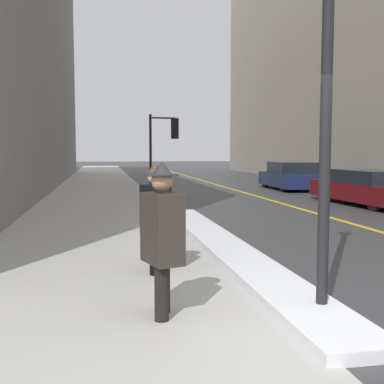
# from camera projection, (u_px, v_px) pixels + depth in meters

# --- Properties ---
(ground_plane) EXTENTS (160.00, 160.00, 0.00)m
(ground_plane) POSITION_uv_depth(u_px,v_px,m) (319.00, 346.00, 4.26)
(ground_plane) COLOR #38383A
(sidewalk_slab) EXTENTS (4.00, 80.00, 0.01)m
(sidewalk_slab) POSITION_uv_depth(u_px,v_px,m) (99.00, 196.00, 18.58)
(sidewalk_slab) COLOR #B2AFA8
(sidewalk_slab) RESTS_ON ground
(road_centre_stripe) EXTENTS (0.16, 80.00, 0.00)m
(road_centre_stripe) POSITION_uv_depth(u_px,v_px,m) (248.00, 194.00, 19.69)
(road_centre_stripe) COLOR gold
(road_centre_stripe) RESTS_ON ground
(snow_bank_curb) EXTENTS (0.76, 9.60, 0.12)m
(snow_bank_curb) POSITION_uv_depth(u_px,v_px,m) (223.00, 245.00, 8.57)
(snow_bank_curb) COLOR white
(snow_bank_curb) RESTS_ON ground
(traffic_light_near) EXTENTS (1.31, 0.42, 3.33)m
(traffic_light_near) POSITION_uv_depth(u_px,v_px,m) (166.00, 136.00, 21.03)
(traffic_light_near) COLOR black
(traffic_light_near) RESTS_ON ground
(pedestrian_in_glasses) EXTENTS (0.42, 0.56, 1.62)m
(pedestrian_in_glasses) POSITION_uv_depth(u_px,v_px,m) (162.00, 233.00, 4.93)
(pedestrian_in_glasses) COLOR black
(pedestrian_in_glasses) RESTS_ON ground
(pedestrian_in_fedora) EXTENTS (0.41, 0.54, 1.57)m
(pedestrian_in_fedora) POSITION_uv_depth(u_px,v_px,m) (155.00, 213.00, 6.74)
(pedestrian_in_fedora) COLOR black
(pedestrian_in_fedora) RESTS_ON ground
(parked_car_maroon) EXTENTS (2.06, 4.89, 1.13)m
(parked_car_maroon) POSITION_uv_depth(u_px,v_px,m) (371.00, 188.00, 15.51)
(parked_car_maroon) COLOR #600F14
(parked_car_maroon) RESTS_ON ground
(parked_car_navy) EXTENTS (1.97, 4.24, 1.24)m
(parked_car_navy) POSITION_uv_depth(u_px,v_px,m) (291.00, 176.00, 21.94)
(parked_car_navy) COLOR navy
(parked_car_navy) RESTS_ON ground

